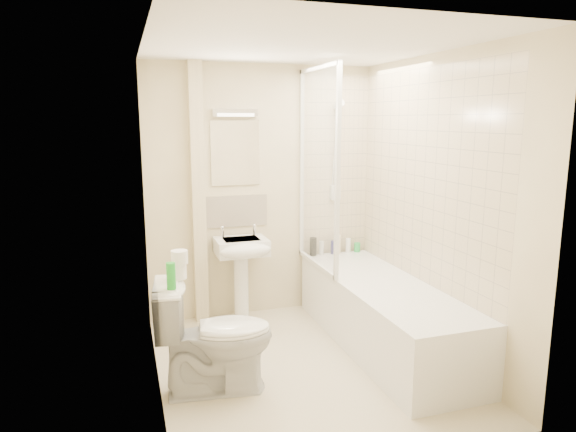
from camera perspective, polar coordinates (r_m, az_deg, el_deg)
name	(u,v)px	position (r m, az deg, el deg)	size (l,w,h in m)	color
floor	(305,366)	(4.17, 1.89, -16.30)	(2.50, 2.50, 0.00)	beige
wall_back	(262,192)	(4.95, -2.92, 2.67)	(2.20, 0.02, 2.40)	beige
wall_left	(152,224)	(3.56, -14.88, -0.86)	(0.02, 2.50, 2.40)	beige
wall_right	(435,207)	(4.27, 16.02, 0.97)	(0.02, 2.50, 2.40)	beige
ceiling	(307,45)	(3.75, 2.13, 18.50)	(2.20, 2.50, 0.02)	white
tile_back	(335,167)	(5.16, 5.20, 5.48)	(0.70, 0.01, 1.75)	beige
tile_right	(425,177)	(4.36, 14.93, 4.20)	(0.01, 2.10, 1.75)	beige
pipe_boxing	(198,196)	(4.77, -9.94, 2.22)	(0.12, 0.12, 2.40)	beige
splashback	(236,211)	(4.91, -5.77, 0.55)	(0.60, 0.01, 0.30)	beige
mirror	(235,153)	(4.84, -5.88, 6.97)	(0.46, 0.01, 0.60)	white
strip_light	(235,113)	(4.81, -5.91, 11.35)	(0.42, 0.07, 0.07)	silver
bathtub	(383,313)	(4.46, 10.50, -10.54)	(0.70, 2.10, 0.55)	white
shower_screen	(318,169)	(4.62, 3.33, 5.21)	(0.04, 0.92, 1.80)	white
shower_fixture	(336,155)	(5.11, 5.40, 6.78)	(0.10, 0.16, 0.99)	white
pedestal_sink	(242,256)	(4.78, -5.10, -4.50)	(0.47, 0.45, 0.91)	white
bottle_black_a	(313,247)	(5.13, 2.81, -3.42)	(0.07, 0.07, 0.18)	black
bottle_white_a	(321,248)	(5.16, 3.73, -3.57)	(0.05, 0.05, 0.14)	silver
bottle_blue	(333,247)	(5.21, 5.01, -3.48)	(0.05, 0.05, 0.14)	#161459
bottle_cream	(338,244)	(5.22, 5.56, -3.13)	(0.06, 0.06, 0.19)	beige
bottle_white_b	(348,245)	(5.28, 6.70, -3.27)	(0.05, 0.05, 0.15)	white
bottle_green	(357,247)	(5.32, 7.69, -3.47)	(0.06, 0.06, 0.09)	green
toilet	(215,336)	(3.71, -8.13, -13.02)	(0.85, 0.55, 0.82)	white
toilet_roll_lower	(178,271)	(3.61, -12.10, -5.98)	(0.11, 0.11, 0.11)	white
toilet_roll_upper	(179,257)	(3.57, -11.97, -4.49)	(0.11, 0.11, 0.09)	white
green_bottle	(171,276)	(3.39, -12.86, -6.52)	(0.06, 0.06, 0.18)	green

